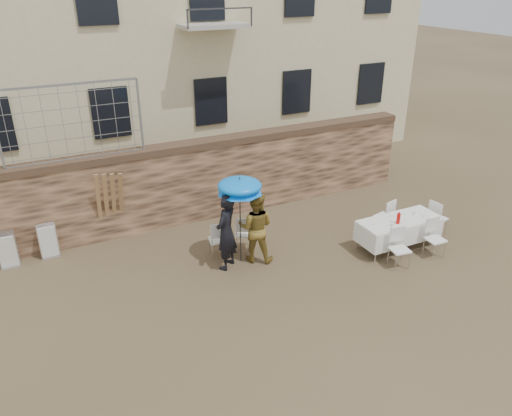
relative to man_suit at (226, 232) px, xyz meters
name	(u,v)px	position (x,y,z in m)	size (l,w,h in m)	color
ground	(286,316)	(0.33, -2.25, -0.93)	(80.00, 80.00, 0.00)	brown
stone_wall	(198,181)	(0.33, 2.75, 0.17)	(13.00, 0.50, 2.20)	brown
chain_link_fence	(72,123)	(-2.67, 2.75, 2.17)	(3.20, 0.06, 1.80)	gray
man_suit	(226,232)	(0.00, 0.00, 0.00)	(0.68, 0.44, 1.86)	black
woman_dress	(256,227)	(0.75, 0.00, -0.05)	(0.85, 0.66, 1.75)	#B38F36
umbrella	(240,188)	(0.40, 0.10, 0.97)	(1.05, 1.05, 2.01)	#3F3F44
couple_chair_left	(218,239)	(0.00, 0.55, -0.45)	(0.48, 0.48, 0.96)	white
couple_chair_right	(244,233)	(0.70, 0.55, -0.45)	(0.48, 0.48, 0.96)	white
banquet_table	(400,221)	(4.22, -1.01, -0.20)	(2.10, 0.85, 0.78)	white
soda_bottle	(398,219)	(4.02, -1.16, -0.02)	(0.09, 0.09, 0.26)	red
table_chair_front_left	(400,249)	(3.62, -1.76, -0.45)	(0.48, 0.48, 0.96)	white
table_chair_front_right	(436,239)	(4.72, -1.76, -0.45)	(0.48, 0.48, 0.96)	white
table_chair_back	(384,215)	(4.42, -0.21, -0.45)	(0.48, 0.48, 0.96)	white
table_chair_side	(438,217)	(5.62, -0.91, -0.45)	(0.48, 0.48, 0.96)	white
chair_stack_left	(7,247)	(-4.58, 2.37, -0.47)	(0.46, 0.40, 0.92)	white
chair_stack_right	(48,239)	(-3.68, 2.37, -0.47)	(0.46, 0.32, 0.92)	white
wood_planks	(112,205)	(-2.08, 2.44, 0.07)	(0.70, 0.20, 2.00)	#A37749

